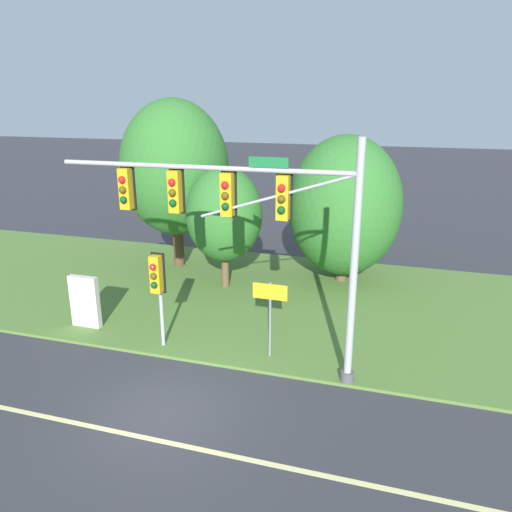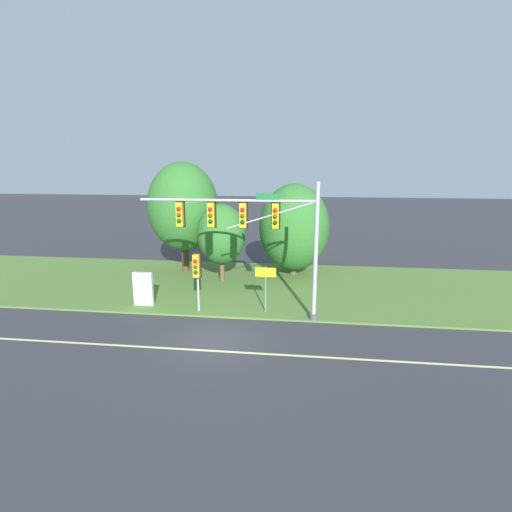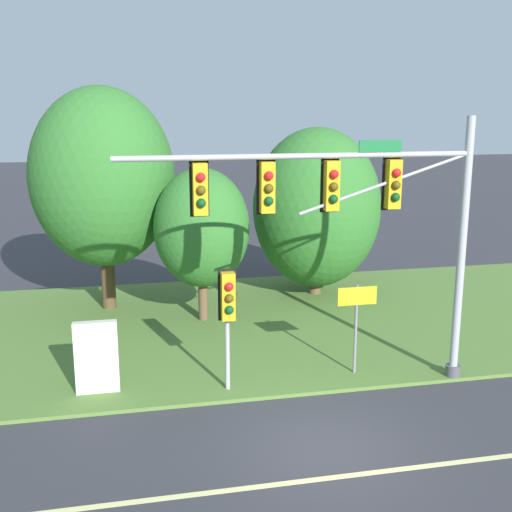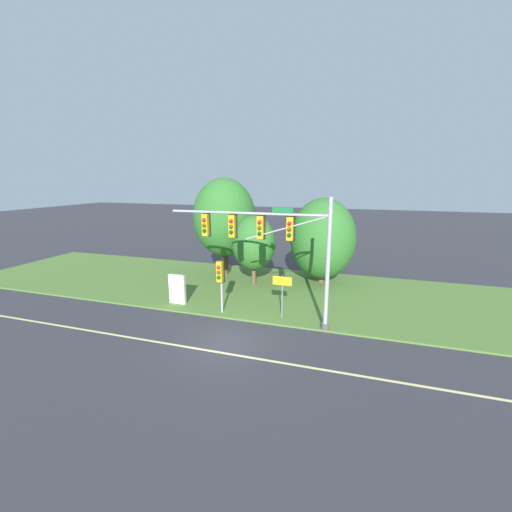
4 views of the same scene
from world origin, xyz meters
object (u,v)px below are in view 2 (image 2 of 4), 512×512
at_px(pedestrian_signal_near_kerb, 197,270).
at_px(info_kiosk, 143,289).
at_px(tree_nearest_road, 183,207).
at_px(tree_left_of_mast, 221,234).
at_px(tree_behind_signpost, 294,227).
at_px(traffic_signal_mast, 255,227).
at_px(route_sign_post, 266,281).

relative_size(pedestrian_signal_near_kerb, info_kiosk, 1.71).
bearing_deg(tree_nearest_road, tree_left_of_mast, -33.08).
bearing_deg(tree_behind_signpost, tree_left_of_mast, -154.03).
distance_m(traffic_signal_mast, pedestrian_signal_near_kerb, 3.94).
xyz_separation_m(traffic_signal_mast, tree_nearest_road, (-6.22, 8.27, 0.01)).
distance_m(pedestrian_signal_near_kerb, tree_nearest_road, 8.88).
bearing_deg(tree_behind_signpost, tree_nearest_road, -178.41).
xyz_separation_m(pedestrian_signal_near_kerb, info_kiosk, (-3.30, 0.67, -1.42)).
height_order(traffic_signal_mast, pedestrian_signal_near_kerb, traffic_signal_mast).
bearing_deg(traffic_signal_mast, route_sign_post, 57.99).
distance_m(tree_behind_signpost, info_kiosk, 11.35).
relative_size(route_sign_post, tree_behind_signpost, 0.39).
xyz_separation_m(pedestrian_signal_near_kerb, route_sign_post, (3.61, 0.46, -0.62)).
relative_size(traffic_signal_mast, tree_nearest_road, 1.14).
relative_size(pedestrian_signal_near_kerb, tree_left_of_mast, 0.62).
xyz_separation_m(traffic_signal_mast, tree_left_of_mast, (-3.02, 6.19, -1.53)).
distance_m(traffic_signal_mast, tree_left_of_mast, 7.06).
bearing_deg(pedestrian_signal_near_kerb, info_kiosk, 168.57).
bearing_deg(traffic_signal_mast, pedestrian_signal_near_kerb, 174.38).
height_order(pedestrian_signal_near_kerb, info_kiosk, pedestrian_signal_near_kerb).
bearing_deg(route_sign_post, tree_behind_signpost, 80.95).
xyz_separation_m(tree_left_of_mast, info_kiosk, (-3.41, -5.21, -2.27)).
bearing_deg(route_sign_post, tree_nearest_road, 131.76).
bearing_deg(tree_behind_signpost, traffic_signal_mast, -101.39).
distance_m(traffic_signal_mast, tree_nearest_road, 10.35).
distance_m(tree_left_of_mast, info_kiosk, 6.63).
bearing_deg(route_sign_post, pedestrian_signal_near_kerb, -172.70).
distance_m(traffic_signal_mast, tree_behind_signpost, 8.77).
relative_size(tree_nearest_road, tree_left_of_mast, 1.51).
relative_size(traffic_signal_mast, pedestrian_signal_near_kerb, 2.79).
bearing_deg(info_kiosk, tree_nearest_road, 88.36).
xyz_separation_m(route_sign_post, info_kiosk, (-6.91, 0.21, -0.80)).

